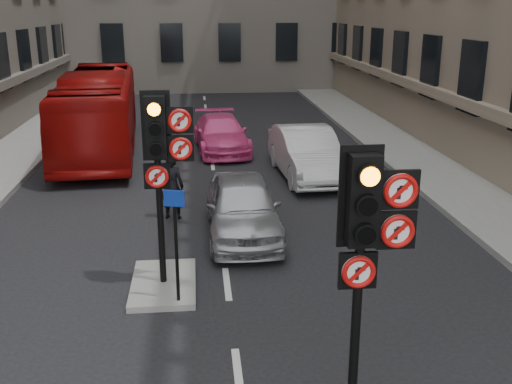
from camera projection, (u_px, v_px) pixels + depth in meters
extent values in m
cube|color=gray|center=(444.00, 173.00, 18.78)|extent=(3.00, 50.00, 0.16)
cube|color=gray|center=(164.00, 284.00, 11.33)|extent=(1.20, 2.00, 0.12)
cylinder|color=black|center=(355.00, 334.00, 7.44)|extent=(0.12, 0.12, 2.40)
cube|color=black|center=(363.00, 200.00, 6.92)|extent=(0.36, 0.28, 1.10)
cube|color=black|center=(360.00, 197.00, 7.04)|extent=(0.52, 0.03, 1.25)
cylinder|color=orange|center=(370.00, 177.00, 6.58)|extent=(0.22, 0.01, 0.22)
cylinder|color=black|center=(369.00, 207.00, 6.69)|extent=(0.22, 0.01, 0.22)
cylinder|color=black|center=(367.00, 236.00, 6.79)|extent=(0.22, 0.01, 0.22)
cube|color=black|center=(399.00, 190.00, 6.91)|extent=(0.47, 0.05, 0.47)
cylinder|color=white|center=(400.00, 191.00, 6.87)|extent=(0.41, 0.02, 0.41)
torus|color=#BF0C0A|center=(401.00, 191.00, 6.85)|extent=(0.41, 0.06, 0.41)
cube|color=#BF0C0A|center=(401.00, 191.00, 6.85)|extent=(0.25, 0.01, 0.25)
cube|color=black|center=(396.00, 230.00, 7.06)|extent=(0.47, 0.05, 0.47)
cylinder|color=white|center=(397.00, 231.00, 7.02)|extent=(0.41, 0.02, 0.41)
torus|color=#BF0C0A|center=(398.00, 232.00, 7.00)|extent=(0.41, 0.06, 0.41)
cube|color=#BF0C0A|center=(398.00, 232.00, 7.00)|extent=(0.25, 0.01, 0.25)
cube|color=black|center=(358.00, 270.00, 7.16)|extent=(0.47, 0.05, 0.47)
cylinder|color=white|center=(359.00, 272.00, 7.12)|extent=(0.41, 0.02, 0.41)
torus|color=#BF0C0A|center=(359.00, 272.00, 7.11)|extent=(0.41, 0.06, 0.41)
cube|color=#BF0C0A|center=(359.00, 273.00, 7.11)|extent=(0.25, 0.01, 0.25)
cylinder|color=black|center=(161.00, 221.00, 10.96)|extent=(0.12, 0.12, 2.40)
cube|color=black|center=(156.00, 127.00, 10.43)|extent=(0.36, 0.28, 1.10)
cube|color=black|center=(156.00, 126.00, 10.56)|extent=(0.52, 0.03, 1.25)
cylinder|color=orange|center=(154.00, 110.00, 10.10)|extent=(0.22, 0.02, 0.22)
cylinder|color=black|center=(155.00, 130.00, 10.20)|extent=(0.22, 0.02, 0.22)
cylinder|color=black|center=(156.00, 150.00, 10.31)|extent=(0.22, 0.02, 0.22)
cube|color=black|center=(180.00, 120.00, 10.42)|extent=(0.47, 0.05, 0.47)
cylinder|color=white|center=(180.00, 121.00, 10.38)|extent=(0.41, 0.02, 0.41)
torus|color=#BF0C0A|center=(180.00, 121.00, 10.37)|extent=(0.41, 0.06, 0.41)
cube|color=#BF0C0A|center=(180.00, 121.00, 10.36)|extent=(0.25, 0.02, 0.25)
cube|color=black|center=(181.00, 148.00, 10.57)|extent=(0.47, 0.05, 0.47)
cylinder|color=white|center=(181.00, 149.00, 10.53)|extent=(0.41, 0.02, 0.41)
torus|color=#BF0C0A|center=(181.00, 149.00, 10.52)|extent=(0.41, 0.06, 0.41)
cube|color=#BF0C0A|center=(181.00, 149.00, 10.51)|extent=(0.25, 0.02, 0.25)
cube|color=black|center=(157.00, 176.00, 10.68)|extent=(0.47, 0.05, 0.47)
cylinder|color=white|center=(157.00, 177.00, 10.64)|extent=(0.41, 0.02, 0.41)
torus|color=#BF0C0A|center=(157.00, 177.00, 10.62)|extent=(0.41, 0.06, 0.41)
cube|color=#BF0C0A|center=(157.00, 177.00, 10.62)|extent=(0.25, 0.02, 0.25)
imported|color=#A5A8AD|center=(242.00, 206.00, 13.71)|extent=(1.65, 4.07, 1.39)
imported|color=silver|center=(307.00, 153.00, 18.38)|extent=(1.89, 4.72, 1.53)
imported|color=#F04693|center=(221.00, 134.00, 21.74)|extent=(2.11, 4.50, 1.27)
imported|color=#920C0A|center=(98.00, 111.00, 21.63)|extent=(3.19, 10.44, 2.87)
imported|color=black|center=(232.00, 206.00, 14.21)|extent=(0.76, 1.88, 1.10)
imported|color=black|center=(172.00, 186.00, 14.76)|extent=(0.68, 0.52, 1.66)
cylinder|color=black|center=(176.00, 247.00, 10.28)|extent=(0.06, 0.06, 2.01)
cube|color=navy|center=(174.00, 198.00, 9.97)|extent=(0.35, 0.13, 0.28)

